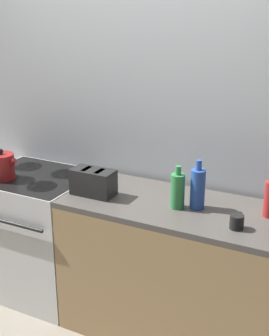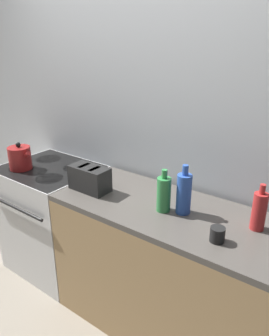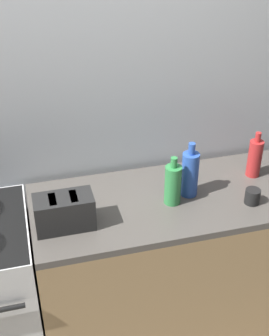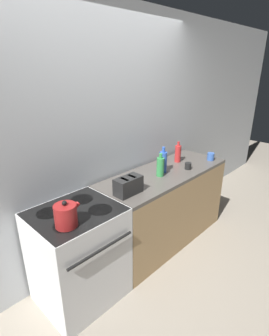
{
  "view_description": "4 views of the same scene",
  "coord_description": "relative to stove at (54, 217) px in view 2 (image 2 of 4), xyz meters",
  "views": [
    {
      "loc": [
        1.36,
        -2.05,
        2.03
      ],
      "look_at": [
        0.16,
        0.31,
        1.08
      ],
      "focal_mm": 50.0,
      "sensor_mm": 36.0,
      "label": 1
    },
    {
      "loc": [
        1.33,
        -1.18,
        1.84
      ],
      "look_at": [
        0.15,
        0.39,
        1.05
      ],
      "focal_mm": 35.0,
      "sensor_mm": 36.0,
      "label": 2
    },
    {
      "loc": [
        -0.21,
        -1.49,
        2.27
      ],
      "look_at": [
        0.3,
        0.41,
        1.04
      ],
      "focal_mm": 50.0,
      "sensor_mm": 36.0,
      "label": 3
    },
    {
      "loc": [
        -1.62,
        -1.34,
        2.01
      ],
      "look_at": [
        0.13,
        0.34,
        1.06
      ],
      "focal_mm": 28.0,
      "sensor_mm": 36.0,
      "label": 4
    }
  ],
  "objects": [
    {
      "name": "toaster",
      "position": [
        0.53,
        -0.09,
        0.52
      ],
      "size": [
        0.27,
        0.14,
        0.16
      ],
      "color": "black",
      "rests_on": "counter_block"
    },
    {
      "name": "wall_back",
      "position": [
        0.61,
        0.37,
        0.84
      ],
      "size": [
        8.0,
        0.05,
        2.6
      ],
      "color": "silver",
      "rests_on": "ground_plane"
    },
    {
      "name": "stove",
      "position": [
        0.0,
        0.0,
        0.0
      ],
      "size": [
        0.72,
        0.66,
        0.9
      ],
      "color": "silver",
      "rests_on": "ground_plane"
    },
    {
      "name": "kettle",
      "position": [
        -0.16,
        -0.13,
        0.53
      ],
      "size": [
        0.21,
        0.17,
        0.21
      ],
      "color": "maroon",
      "rests_on": "stove"
    },
    {
      "name": "bottle_green",
      "position": [
        1.07,
        -0.04,
        0.54
      ],
      "size": [
        0.08,
        0.08,
        0.26
      ],
      "color": "#338C47",
      "rests_on": "counter_block"
    },
    {
      "name": "cup_black",
      "position": [
        1.45,
        -0.14,
        0.48
      ],
      "size": [
        0.07,
        0.07,
        0.08
      ],
      "color": "black",
      "rests_on": "counter_block"
    },
    {
      "name": "ground_plane",
      "position": [
        0.61,
        -0.31,
        -0.46
      ],
      "size": [
        12.0,
        12.0,
        0.0
      ],
      "primitive_type": "plane",
      "color": "gray"
    },
    {
      "name": "counter_block",
      "position": [
        1.21,
        -0.0,
        -0.01
      ],
      "size": [
        1.68,
        0.62,
        0.9
      ],
      "color": "tan",
      "rests_on": "ground_plane"
    },
    {
      "name": "bottle_blue",
      "position": [
        1.17,
        0.01,
        0.56
      ],
      "size": [
        0.08,
        0.08,
        0.29
      ],
      "color": "#2D56B7",
      "rests_on": "counter_block"
    },
    {
      "name": "bottle_red",
      "position": [
        1.57,
        0.09,
        0.54
      ],
      "size": [
        0.07,
        0.07,
        0.26
      ],
      "color": "#B72828",
      "rests_on": "counter_block"
    }
  ]
}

